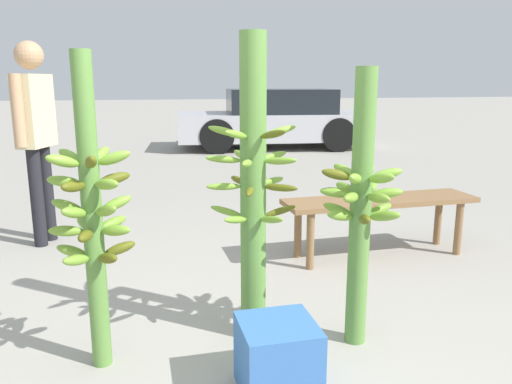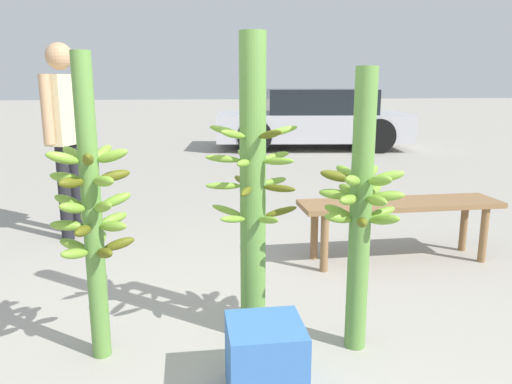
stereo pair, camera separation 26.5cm
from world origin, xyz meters
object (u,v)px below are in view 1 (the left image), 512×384
object	(u,v)px
banana_stalk_left	(92,212)
produce_crate	(278,358)
market_bench	(380,207)
banana_stalk_right	(361,206)
parked_car	(274,119)
vendor_person	(35,124)
banana_stalk_center	(253,190)

from	to	relation	value
banana_stalk_left	produce_crate	world-z (taller)	banana_stalk_left
banana_stalk_left	market_bench	bearing A→B (deg)	28.39
banana_stalk_left	banana_stalk_right	world-z (taller)	banana_stalk_left
market_bench	parked_car	bearing A→B (deg)	80.15
produce_crate	banana_stalk_right	bearing A→B (deg)	32.42
banana_stalk_left	banana_stalk_right	size ratio (longest dim) A/B	1.05
market_bench	produce_crate	xyz separation A→B (m)	(-1.31, -1.58, -0.24)
vendor_person	parked_car	xyz separation A→B (m)	(3.76, 5.87, -0.43)
banana_stalk_right	produce_crate	bearing A→B (deg)	-147.58
banana_stalk_center	parked_car	distance (m)	8.27
banana_stalk_right	parked_car	distance (m)	8.32
banana_stalk_center	produce_crate	distance (m)	0.86
banana_stalk_center	banana_stalk_right	distance (m)	0.57
banana_stalk_center	market_bench	distance (m)	1.72
banana_stalk_center	parked_car	world-z (taller)	banana_stalk_center
banana_stalk_center	market_bench	size ratio (longest dim) A/B	1.04
produce_crate	banana_stalk_left	bearing A→B (deg)	151.08
market_bench	banana_stalk_center	bearing A→B (deg)	-142.41
market_bench	parked_car	size ratio (longest dim) A/B	0.38
banana_stalk_right	vendor_person	size ratio (longest dim) A/B	0.85
vendor_person	banana_stalk_center	bearing A→B (deg)	-126.77
vendor_person	banana_stalk_left	bearing A→B (deg)	-145.70
banana_stalk_left	produce_crate	distance (m)	1.10
vendor_person	market_bench	distance (m)	2.95
parked_car	produce_crate	world-z (taller)	parked_car
banana_stalk_right	parked_car	xyz separation A→B (m)	(1.83, 8.12, -0.15)
vendor_person	produce_crate	xyz separation A→B (m)	(1.39, -2.59, -0.88)
banana_stalk_center	produce_crate	bearing A→B (deg)	-91.64
vendor_person	parked_car	size ratio (longest dim) A/B	0.41
banana_stalk_right	market_bench	world-z (taller)	banana_stalk_right
banana_stalk_right	market_bench	size ratio (longest dim) A/B	0.93
market_bench	parked_car	world-z (taller)	parked_car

